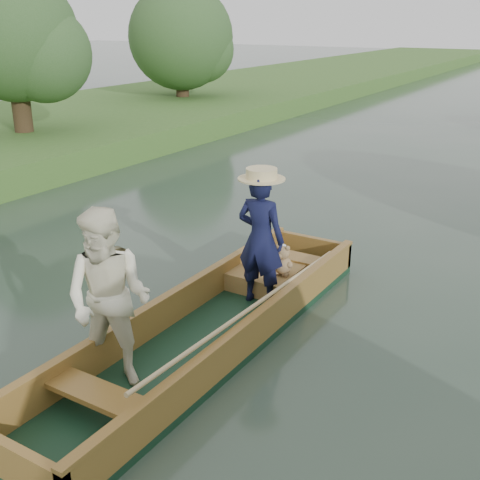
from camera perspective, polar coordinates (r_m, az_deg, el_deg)
The scene contains 2 objects.
ground at distance 6.39m, azimuth -2.87°, elevation -9.63°, with size 120.00×120.00×0.00m, color #283D30.
punt at distance 6.08m, azimuth -4.49°, elevation -5.38°, with size 1.30×5.00×1.72m.
Camera 1 is at (3.17, -4.53, 3.20)m, focal length 45.00 mm.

